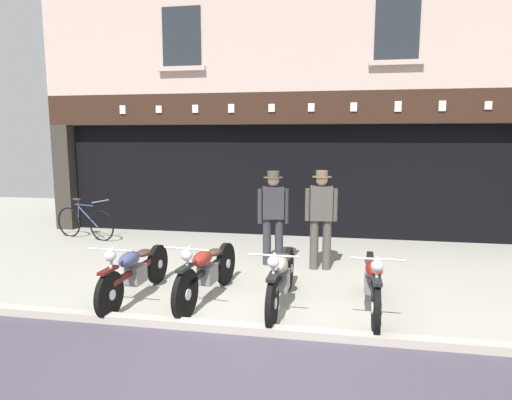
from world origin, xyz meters
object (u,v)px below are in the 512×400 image
at_px(shopkeeper_center, 321,215).
at_px(leaning_bicycle, 85,222).
at_px(motorcycle_center, 281,277).
at_px(salesman_left, 273,213).
at_px(motorcycle_left, 135,271).
at_px(motorcycle_center_right, 373,282).
at_px(advert_board_near, 227,156).
at_px(motorcycle_center_left, 207,271).

relative_size(shopkeeper_center, leaning_bicycle, 1.05).
relative_size(motorcycle_center, salesman_left, 1.21).
bearing_deg(motorcycle_left, motorcycle_center_right, -176.04).
relative_size(salesman_left, advert_board_near, 1.61).
height_order(shopkeeper_center, advert_board_near, advert_board_near).
height_order(motorcycle_center_left, motorcycle_center, motorcycle_center_left).
bearing_deg(motorcycle_center, advert_board_near, -65.30).
height_order(motorcycle_left, motorcycle_center, motorcycle_center).
xyz_separation_m(motorcycle_left, advert_board_near, (0.24, 4.52, 1.44)).
bearing_deg(leaning_bicycle, motorcycle_left, 54.95).
bearing_deg(motorcycle_center_left, salesman_left, -102.64).
bearing_deg(motorcycle_center, salesman_left, -76.88).
relative_size(motorcycle_left, motorcycle_center_left, 0.97).
distance_m(motorcycle_center_left, motorcycle_center, 1.07).
bearing_deg(shopkeeper_center, advert_board_near, -52.61).
xyz_separation_m(motorcycle_center, salesman_left, (-0.39, 1.97, 0.53)).
bearing_deg(shopkeeper_center, motorcycle_center, 71.11).
height_order(motorcycle_left, leaning_bicycle, leaning_bicycle).
height_order(shopkeeper_center, leaning_bicycle, shopkeeper_center).
height_order(motorcycle_center, shopkeeper_center, shopkeeper_center).
relative_size(motorcycle_center_left, advert_board_near, 1.95).
xyz_separation_m(motorcycle_left, motorcycle_center_right, (3.31, 0.08, 0.01)).
distance_m(shopkeeper_center, advert_board_near, 3.61).
height_order(motorcycle_center_right, shopkeeper_center, shopkeeper_center).
distance_m(motorcycle_left, advert_board_near, 4.75).
distance_m(motorcycle_left, motorcycle_center, 2.10).
distance_m(motorcycle_center, salesman_left, 2.07).
bearing_deg(motorcycle_center, motorcycle_left, 4.17).
bearing_deg(shopkeeper_center, motorcycle_left, 32.22).
bearing_deg(motorcycle_center_left, advert_board_near, -72.73).
bearing_deg(salesman_left, leaning_bicycle, -27.51).
bearing_deg(shopkeeper_center, motorcycle_center_right, 107.68).
distance_m(salesman_left, shopkeeper_center, 0.87).
xyz_separation_m(motorcycle_center_left, motorcycle_center, (1.07, -0.06, -0.01)).
height_order(motorcycle_left, salesman_left, salesman_left).
height_order(motorcycle_center_left, shopkeeper_center, shopkeeper_center).
relative_size(motorcycle_center_right, salesman_left, 1.17).
bearing_deg(leaning_bicycle, motorcycle_center_left, 65.04).
relative_size(motorcycle_left, motorcycle_center_right, 1.01).
relative_size(motorcycle_center_right, shopkeeper_center, 1.15).
bearing_deg(leaning_bicycle, shopkeeper_center, 89.89).
relative_size(motorcycle_left, salesman_left, 1.18).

